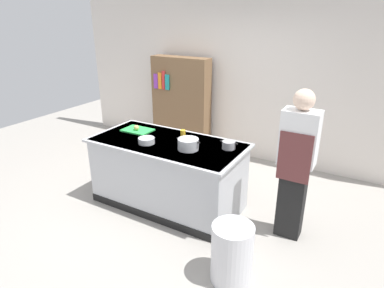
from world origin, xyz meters
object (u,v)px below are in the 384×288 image
person_chef (296,163)px  trash_bin (232,253)px  mixing_bowl (146,141)px  stock_pot (188,144)px  bookshelf (181,104)px  juice_cup (183,134)px  onion (136,128)px  sauce_pan (229,145)px

person_chef → trash_bin: bearing=167.5°
mixing_bowl → trash_bin: bearing=-24.2°
trash_bin → person_chef: 1.20m
stock_pot → bookshelf: 2.27m
juice_cup → person_chef: bearing=-3.3°
stock_pot → trash_bin: bearing=-39.2°
stock_pot → trash_bin: 1.37m
bookshelf → juice_cup: bearing=-57.2°
mixing_bowl → bookshelf: bearing=110.1°
mixing_bowl → onion: bearing=144.0°
mixing_bowl → person_chef: size_ratio=0.12×
sauce_pan → bookshelf: bearing=136.1°
onion → person_chef: bearing=1.1°
bookshelf → stock_pot: bearing=-55.9°
juice_cup → person_chef: size_ratio=0.06×
onion → mixing_bowl: size_ratio=0.35×
sauce_pan → mixing_bowl: sauce_pan is taller
juice_cup → bookshelf: size_ratio=0.06×
onion → person_chef: person_chef is taller
sauce_pan → bookshelf: size_ratio=0.13×
onion → mixing_bowl: onion is taller
mixing_bowl → stock_pot: bearing=9.6°
stock_pot → juice_cup: 0.41m
stock_pot → trash_bin: size_ratio=0.52×
stock_pot → person_chef: 1.24m
trash_bin → bookshelf: (-2.20, 2.64, 0.55)m
sauce_pan → juice_cup: bearing=175.5°
onion → sauce_pan: bearing=3.2°
stock_pot → mixing_bowl: bearing=-170.4°
mixing_bowl → person_chef: 1.80m
sauce_pan → bookshelf: 2.33m
onion → person_chef: (2.15, 0.04, -0.04)m
sauce_pan → onion: bearing=-176.8°
stock_pot → mixing_bowl: 0.56m
person_chef → bookshelf: bearing=60.1°
juice_cup → trash_bin: (1.20, -1.08, -0.65)m
stock_pot → juice_cup: bearing=130.3°
stock_pot → mixing_bowl: size_ratio=1.55×
mixing_bowl → juice_cup: 0.50m
trash_bin → sauce_pan: bearing=117.1°
juice_cup → bookshelf: bookshelf is taller
person_chef → bookshelf: size_ratio=1.01×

